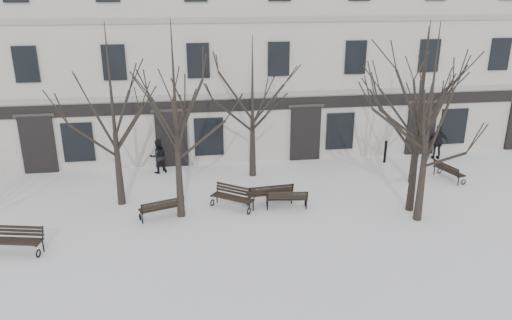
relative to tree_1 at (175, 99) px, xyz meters
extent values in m
plane|color=white|center=(3.12, -1.92, -4.86)|extent=(100.00, 100.00, 0.00)
cube|color=#BCB6AE|center=(3.12, 11.08, 0.64)|extent=(40.00, 10.00, 11.00)
cube|color=gray|center=(3.12, 6.05, -1.26)|extent=(40.00, 0.12, 0.25)
cube|color=gray|center=(3.12, 6.05, 2.44)|extent=(40.00, 0.12, 0.25)
cube|color=black|center=(3.12, 6.04, -1.76)|extent=(40.00, 0.10, 0.60)
cube|color=black|center=(-6.88, 6.02, -3.41)|extent=(1.60, 0.22, 2.90)
cube|color=#2D2B28|center=(-6.88, 5.98, -1.91)|extent=(1.90, 0.08, 0.18)
cube|color=black|center=(-4.98, 6.03, -3.36)|extent=(1.50, 0.14, 2.00)
cube|color=black|center=(-0.38, 6.02, -3.41)|extent=(1.60, 0.22, 2.90)
cube|color=#2D2B28|center=(-0.38, 5.98, -1.91)|extent=(1.90, 0.08, 0.18)
cube|color=black|center=(1.52, 6.03, -3.36)|extent=(1.50, 0.14, 2.00)
cube|color=black|center=(6.62, 6.02, -3.41)|extent=(1.60, 0.22, 2.90)
cube|color=#2D2B28|center=(6.62, 5.98, -1.91)|extent=(1.90, 0.08, 0.18)
cube|color=black|center=(8.52, 6.03, -3.36)|extent=(1.50, 0.14, 2.00)
cube|color=black|center=(13.12, 6.02, -3.41)|extent=(1.60, 0.22, 2.90)
cube|color=#2D2B28|center=(13.12, 5.98, -1.91)|extent=(1.90, 0.08, 0.18)
cube|color=black|center=(15.02, 6.03, -3.36)|extent=(1.50, 0.14, 2.00)
cube|color=black|center=(-6.88, 6.03, 0.54)|extent=(1.10, 0.14, 1.70)
cube|color=black|center=(-2.88, 6.03, 0.54)|extent=(1.10, 0.14, 1.70)
cube|color=black|center=(1.12, 6.03, 0.54)|extent=(1.10, 0.14, 1.70)
cube|color=black|center=(5.12, 6.03, 0.54)|extent=(1.10, 0.14, 1.70)
cube|color=black|center=(9.12, 6.03, 0.54)|extent=(1.10, 0.14, 1.70)
cube|color=black|center=(13.12, 6.03, 0.54)|extent=(1.10, 0.14, 1.70)
cube|color=black|center=(17.12, 6.03, 0.54)|extent=(1.10, 0.14, 1.70)
cone|color=black|center=(0.00, 0.00, -3.23)|extent=(0.34, 0.34, 3.26)
cone|color=black|center=(9.49, -0.80, -3.24)|extent=(0.34, 0.34, 3.23)
cone|color=black|center=(9.41, -1.70, -3.24)|extent=(0.34, 0.34, 3.24)
cone|color=black|center=(-2.53, 1.59, -3.26)|extent=(0.34, 0.34, 3.19)
cone|color=black|center=(3.53, 4.09, -3.44)|extent=(0.34, 0.34, 2.84)
cone|color=black|center=(10.92, 2.09, -3.34)|extent=(0.34, 0.34, 3.04)
torus|color=black|center=(-4.92, -2.57, -4.71)|extent=(0.12, 0.31, 0.31)
cylinder|color=black|center=(-4.84, -2.20, -4.62)|extent=(0.05, 0.05, 0.48)
cube|color=black|center=(-4.88, -2.39, -4.38)|extent=(0.18, 0.58, 0.05)
cube|color=black|center=(-5.81, -2.42, -4.36)|extent=(1.88, 0.50, 0.04)
cube|color=black|center=(-5.77, -2.28, -4.36)|extent=(1.88, 0.50, 0.04)
cube|color=black|center=(-5.74, -2.13, -4.36)|extent=(1.88, 0.50, 0.04)
cube|color=black|center=(-5.71, -1.99, -4.36)|extent=(1.88, 0.50, 0.04)
cube|color=black|center=(-5.70, -1.94, -4.22)|extent=(1.87, 0.44, 0.10)
cube|color=black|center=(-5.70, -1.92, -4.09)|extent=(1.87, 0.44, 0.10)
cube|color=black|center=(-5.69, -1.90, -3.97)|extent=(1.87, 0.44, 0.10)
cylinder|color=black|center=(-4.82, -2.12, -4.17)|extent=(0.07, 0.16, 0.53)
torus|color=black|center=(-0.04, 0.38, -4.72)|extent=(0.14, 0.29, 0.29)
cylinder|color=black|center=(0.08, 0.05, -4.63)|extent=(0.05, 0.05, 0.45)
cube|color=black|center=(0.02, 0.22, -4.41)|extent=(0.22, 0.53, 0.05)
torus|color=black|center=(-1.63, -0.16, -4.72)|extent=(0.14, 0.29, 0.29)
cylinder|color=black|center=(-1.51, -0.49, -4.63)|extent=(0.05, 0.05, 0.45)
cube|color=black|center=(-1.57, -0.33, -4.41)|extent=(0.22, 0.53, 0.05)
cube|color=black|center=(-0.85, 0.15, -4.39)|extent=(1.72, 0.66, 0.03)
cube|color=black|center=(-0.80, 0.02, -4.39)|extent=(1.72, 0.66, 0.03)
cube|color=black|center=(-0.76, -0.11, -4.39)|extent=(1.72, 0.66, 0.03)
cube|color=black|center=(-0.71, -0.24, -4.39)|extent=(1.72, 0.66, 0.03)
cube|color=black|center=(-0.70, -0.28, -4.26)|extent=(1.70, 0.61, 0.09)
cube|color=black|center=(-0.69, -0.30, -4.14)|extent=(1.70, 0.61, 0.09)
cube|color=black|center=(-0.69, -0.32, -4.03)|extent=(1.70, 0.61, 0.09)
cylinder|color=black|center=(0.10, -0.03, -4.21)|extent=(0.08, 0.15, 0.49)
cylinder|color=black|center=(-1.49, -0.57, -4.21)|extent=(0.08, 0.15, 0.49)
torus|color=black|center=(5.25, 0.20, -4.72)|extent=(0.08, 0.28, 0.28)
cylinder|color=black|center=(5.21, -0.15, -4.64)|extent=(0.05, 0.05, 0.43)
cube|color=black|center=(5.23, 0.03, -4.42)|extent=(0.11, 0.53, 0.05)
torus|color=black|center=(3.62, 0.38, -4.72)|extent=(0.08, 0.28, 0.28)
cylinder|color=black|center=(3.58, 0.03, -4.64)|extent=(0.05, 0.05, 0.43)
cube|color=black|center=(3.60, 0.21, -4.42)|extent=(0.11, 0.53, 0.05)
cube|color=black|center=(4.44, 0.33, -4.41)|extent=(1.73, 0.28, 0.03)
cube|color=black|center=(4.42, 0.19, -4.41)|extent=(1.73, 0.28, 0.03)
cube|color=black|center=(4.41, 0.06, -4.41)|extent=(1.73, 0.28, 0.03)
cube|color=black|center=(4.39, -0.08, -4.41)|extent=(1.73, 0.28, 0.03)
cube|color=black|center=(4.39, -0.11, -4.28)|extent=(1.72, 0.22, 0.09)
cube|color=black|center=(4.39, -0.13, -4.16)|extent=(1.72, 0.22, 0.09)
cube|color=black|center=(4.38, -0.16, -4.05)|extent=(1.72, 0.22, 0.09)
cylinder|color=black|center=(5.20, -0.22, -4.23)|extent=(0.05, 0.14, 0.48)
cylinder|color=black|center=(3.58, -0.04, -4.23)|extent=(0.05, 0.14, 0.48)
torus|color=black|center=(1.32, 0.79, -4.71)|extent=(0.22, 0.28, 0.30)
cylinder|color=black|center=(1.55, 1.09, -4.62)|extent=(0.05, 0.05, 0.47)
cube|color=black|center=(1.44, 0.94, -4.39)|extent=(0.38, 0.49, 0.05)
torus|color=black|center=(2.76, -0.26, -4.71)|extent=(0.22, 0.28, 0.30)
cylinder|color=black|center=(2.98, 0.04, -4.62)|extent=(0.05, 0.05, 0.47)
cube|color=black|center=(2.87, -0.11, -4.39)|extent=(0.38, 0.49, 0.05)
cube|color=black|center=(2.02, 0.23, -4.37)|extent=(1.57, 1.19, 0.04)
cube|color=black|center=(2.10, 0.35, -4.37)|extent=(1.57, 1.19, 0.04)
cube|color=black|center=(2.19, 0.47, -4.37)|extent=(1.57, 1.19, 0.04)
cube|color=black|center=(2.28, 0.58, -4.37)|extent=(1.57, 1.19, 0.04)
cube|color=black|center=(2.30, 0.62, -4.23)|extent=(1.54, 1.14, 0.09)
cube|color=black|center=(2.31, 0.64, -4.10)|extent=(1.54, 1.14, 0.09)
cube|color=black|center=(2.33, 0.65, -3.98)|extent=(1.54, 1.14, 0.09)
cylinder|color=black|center=(1.60, 1.16, -4.18)|extent=(0.12, 0.15, 0.52)
cylinder|color=black|center=(3.03, 0.11, -4.18)|extent=(0.12, 0.15, 0.52)
torus|color=black|center=(4.68, 0.91, -4.70)|extent=(0.08, 0.32, 0.32)
cylinder|color=black|center=(4.71, 0.52, -4.61)|extent=(0.05, 0.05, 0.49)
cube|color=black|center=(4.69, 0.71, -4.36)|extent=(0.11, 0.60, 0.05)
torus|color=black|center=(2.82, 0.75, -4.70)|extent=(0.08, 0.32, 0.32)
cylinder|color=black|center=(2.86, 0.35, -4.61)|extent=(0.05, 0.05, 0.49)
cube|color=black|center=(2.84, 0.55, -4.36)|extent=(0.11, 0.60, 0.05)
cube|color=black|center=(3.74, 0.87, -4.34)|extent=(1.97, 0.27, 0.04)
cube|color=black|center=(3.76, 0.72, -4.34)|extent=(1.97, 0.27, 0.04)
cube|color=black|center=(3.77, 0.57, -4.34)|extent=(1.97, 0.27, 0.04)
cube|color=black|center=(3.79, 0.41, -4.34)|extent=(1.97, 0.27, 0.04)
cube|color=black|center=(3.79, 0.37, -4.20)|extent=(1.97, 0.21, 0.10)
cube|color=black|center=(3.79, 0.35, -4.07)|extent=(1.97, 0.21, 0.10)
cube|color=black|center=(3.79, 0.32, -3.94)|extent=(1.97, 0.21, 0.10)
cylinder|color=black|center=(4.72, 0.43, -4.15)|extent=(0.06, 0.16, 0.54)
cylinder|color=black|center=(2.86, 0.27, -4.15)|extent=(0.06, 0.16, 0.54)
torus|color=black|center=(13.21, 1.45, -4.73)|extent=(0.27, 0.11, 0.27)
cylinder|color=black|center=(12.88, 1.36, -4.65)|extent=(0.05, 0.05, 0.42)
cube|color=black|center=(13.04, 1.40, -4.44)|extent=(0.51, 0.18, 0.05)
torus|color=black|center=(12.80, 2.99, -4.73)|extent=(0.27, 0.11, 0.27)
cylinder|color=black|center=(12.47, 2.90, -4.65)|extent=(0.05, 0.05, 0.42)
cube|color=black|center=(12.64, 2.94, -4.44)|extent=(0.51, 0.18, 0.05)
cube|color=black|center=(13.04, 2.23, -4.42)|extent=(0.51, 1.65, 0.03)
cube|color=black|center=(12.91, 2.19, -4.42)|extent=(0.51, 1.65, 0.03)
cube|color=black|center=(12.79, 2.16, -4.42)|extent=(0.51, 1.65, 0.03)
cube|color=black|center=(12.66, 2.13, -4.42)|extent=(0.51, 1.65, 0.03)
cube|color=black|center=(12.62, 2.12, -4.29)|extent=(0.46, 1.64, 0.08)
cube|color=black|center=(12.60, 2.11, -4.18)|extent=(0.46, 1.64, 0.08)
cube|color=black|center=(12.58, 2.11, -4.07)|extent=(0.46, 1.64, 0.08)
cylinder|color=black|center=(12.81, 1.34, -4.25)|extent=(0.14, 0.07, 0.47)
cylinder|color=black|center=(12.40, 2.88, -4.25)|extent=(0.14, 0.07, 0.47)
cylinder|color=black|center=(-0.84, 5.38, -4.37)|extent=(0.12, 0.12, 0.98)
sphere|color=black|center=(-0.84, 5.38, -3.86)|extent=(0.14, 0.14, 0.14)
cylinder|color=black|center=(10.70, 4.91, -4.30)|extent=(0.13, 0.13, 1.12)
sphere|color=black|center=(10.70, 4.91, -3.72)|extent=(0.16, 0.16, 0.16)
imported|color=black|center=(-1.08, 5.15, -4.86)|extent=(1.01, 0.90, 1.73)
imported|color=black|center=(13.69, 5.07, -4.86)|extent=(1.17, 0.67, 1.87)
camera|label=1|loc=(0.34, -18.68, 4.15)|focal=35.00mm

